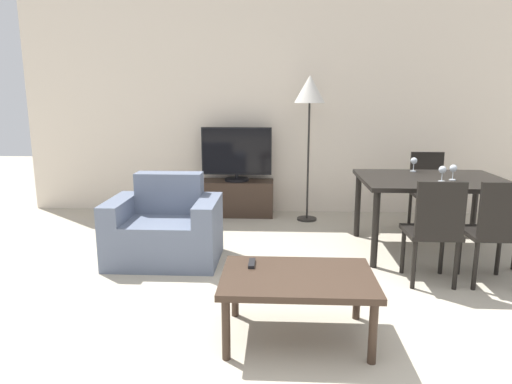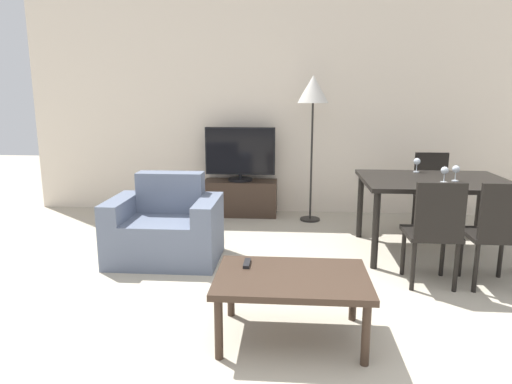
{
  "view_description": "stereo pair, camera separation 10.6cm",
  "coord_description": "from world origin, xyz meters",
  "px_view_note": "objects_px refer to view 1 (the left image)",
  "views": [
    {
      "loc": [
        -0.16,
        -2.12,
        1.49
      ],
      "look_at": [
        -0.36,
        1.87,
        0.65
      ],
      "focal_mm": 32.0,
      "sensor_mm": 36.0,
      "label": 1
    },
    {
      "loc": [
        -0.06,
        -2.12,
        1.49
      ],
      "look_at": [
        -0.36,
        1.87,
        0.65
      ],
      "focal_mm": 32.0,
      "sensor_mm": 36.0,
      "label": 2
    }
  ],
  "objects_px": {
    "tv_stand": "(237,198)",
    "tv": "(237,154)",
    "dining_table": "(432,186)",
    "dining_chair_far": "(428,187)",
    "floor_lamp": "(310,95)",
    "armchair": "(165,230)",
    "wine_glass_left": "(453,169)",
    "wine_glass_right": "(442,171)",
    "dining_chair_near_right": "(495,228)",
    "dining_chair_near": "(434,227)",
    "wine_glass_center": "(414,162)",
    "coffee_table": "(298,282)",
    "remote_primary": "(252,263)"
  },
  "relations": [
    {
      "from": "tv",
      "to": "floor_lamp",
      "type": "bearing_deg",
      "value": -12.36
    },
    {
      "from": "remote_primary",
      "to": "wine_glass_center",
      "type": "bearing_deg",
      "value": 51.05
    },
    {
      "from": "armchair",
      "to": "tv_stand",
      "type": "relative_size",
      "value": 1.08
    },
    {
      "from": "tv_stand",
      "to": "floor_lamp",
      "type": "height_order",
      "value": "floor_lamp"
    },
    {
      "from": "tv",
      "to": "dining_chair_far",
      "type": "bearing_deg",
      "value": -11.68
    },
    {
      "from": "tv",
      "to": "wine_glass_center",
      "type": "xyz_separation_m",
      "value": [
        1.92,
        -0.9,
        0.05
      ]
    },
    {
      "from": "dining_chair_far",
      "to": "coffee_table",
      "type": "bearing_deg",
      "value": -121.93
    },
    {
      "from": "dining_chair_near_right",
      "to": "wine_glass_left",
      "type": "bearing_deg",
      "value": 97.17
    },
    {
      "from": "wine_glass_right",
      "to": "wine_glass_center",
      "type": "bearing_deg",
      "value": 99.2
    },
    {
      "from": "dining_chair_near_right",
      "to": "wine_glass_left",
      "type": "height_order",
      "value": "wine_glass_left"
    },
    {
      "from": "remote_primary",
      "to": "dining_chair_near",
      "type": "bearing_deg",
      "value": 27.2
    },
    {
      "from": "tv",
      "to": "tv_stand",
      "type": "bearing_deg",
      "value": 90.0
    },
    {
      "from": "dining_table",
      "to": "tv_stand",
      "type": "bearing_deg",
      "value": 147.08
    },
    {
      "from": "tv_stand",
      "to": "dining_chair_near_right",
      "type": "xyz_separation_m",
      "value": [
        2.23,
        -2.12,
        0.26
      ]
    },
    {
      "from": "floor_lamp",
      "to": "tv",
      "type": "bearing_deg",
      "value": 167.64
    },
    {
      "from": "dining_table",
      "to": "floor_lamp",
      "type": "xyz_separation_m",
      "value": [
        -1.11,
        1.1,
        0.85
      ]
    },
    {
      "from": "armchair",
      "to": "wine_glass_left",
      "type": "height_order",
      "value": "wine_glass_left"
    },
    {
      "from": "coffee_table",
      "to": "dining_chair_far",
      "type": "bearing_deg",
      "value": 58.07
    },
    {
      "from": "wine_glass_left",
      "to": "wine_glass_right",
      "type": "xyz_separation_m",
      "value": [
        -0.13,
        -0.08,
        0.0
      ]
    },
    {
      "from": "tv",
      "to": "floor_lamp",
      "type": "xyz_separation_m",
      "value": [
        0.88,
        -0.19,
        0.73
      ]
    },
    {
      "from": "tv",
      "to": "dining_chair_far",
      "type": "distance_m",
      "value": 2.3
    },
    {
      "from": "dining_chair_near",
      "to": "armchair",
      "type": "bearing_deg",
      "value": 168.43
    },
    {
      "from": "dining_chair_far",
      "to": "floor_lamp",
      "type": "distance_m",
      "value": 1.72
    },
    {
      "from": "armchair",
      "to": "tv_stand",
      "type": "height_order",
      "value": "armchair"
    },
    {
      "from": "tv_stand",
      "to": "dining_table",
      "type": "relative_size",
      "value": 0.68
    },
    {
      "from": "wine_glass_center",
      "to": "dining_chair_far",
      "type": "bearing_deg",
      "value": 55.0
    },
    {
      "from": "tv",
      "to": "coffee_table",
      "type": "relative_size",
      "value": 0.93
    },
    {
      "from": "remote_primary",
      "to": "dining_chair_far",
      "type": "bearing_deg",
      "value": 51.76
    },
    {
      "from": "dining_table",
      "to": "floor_lamp",
      "type": "height_order",
      "value": "floor_lamp"
    },
    {
      "from": "wine_glass_left",
      "to": "wine_glass_right",
      "type": "distance_m",
      "value": 0.15
    },
    {
      "from": "wine_glass_left",
      "to": "wine_glass_center",
      "type": "distance_m",
      "value": 0.54
    },
    {
      "from": "tv_stand",
      "to": "dining_chair_near_right",
      "type": "relative_size",
      "value": 1.06
    },
    {
      "from": "dining_chair_near",
      "to": "wine_glass_left",
      "type": "distance_m",
      "value": 0.89
    },
    {
      "from": "wine_glass_right",
      "to": "dining_table",
      "type": "bearing_deg",
      "value": 95.47
    },
    {
      "from": "dining_chair_far",
      "to": "floor_lamp",
      "type": "xyz_separation_m",
      "value": [
        -1.35,
        0.27,
        1.03
      ]
    },
    {
      "from": "dining_chair_far",
      "to": "wine_glass_right",
      "type": "height_order",
      "value": "wine_glass_right"
    },
    {
      "from": "remote_primary",
      "to": "dining_chair_near_right",
      "type": "bearing_deg",
      "value": 21.02
    },
    {
      "from": "armchair",
      "to": "tv",
      "type": "xyz_separation_m",
      "value": [
        0.51,
        1.65,
        0.49
      ]
    },
    {
      "from": "tv_stand",
      "to": "tv",
      "type": "height_order",
      "value": "tv"
    },
    {
      "from": "dining_table",
      "to": "dining_chair_far",
      "type": "distance_m",
      "value": 0.88
    },
    {
      "from": "armchair",
      "to": "remote_primary",
      "type": "relative_size",
      "value": 6.59
    },
    {
      "from": "dining_chair_near",
      "to": "floor_lamp",
      "type": "bearing_deg",
      "value": 114.55
    },
    {
      "from": "coffee_table",
      "to": "remote_primary",
      "type": "xyz_separation_m",
      "value": [
        -0.29,
        0.16,
        0.06
      ]
    },
    {
      "from": "armchair",
      "to": "wine_glass_left",
      "type": "relative_size",
      "value": 6.77
    },
    {
      "from": "dining_chair_far",
      "to": "remote_primary",
      "type": "height_order",
      "value": "dining_chair_far"
    },
    {
      "from": "coffee_table",
      "to": "dining_chair_near_right",
      "type": "height_order",
      "value": "dining_chair_near_right"
    },
    {
      "from": "dining_table",
      "to": "coffee_table",
      "type": "bearing_deg",
      "value": -128.21
    },
    {
      "from": "tv_stand",
      "to": "coffee_table",
      "type": "bearing_deg",
      "value": -77.72
    },
    {
      "from": "armchair",
      "to": "dining_table",
      "type": "distance_m",
      "value": 2.56
    },
    {
      "from": "dining_chair_near",
      "to": "dining_chair_near_right",
      "type": "height_order",
      "value": "same"
    }
  ]
}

